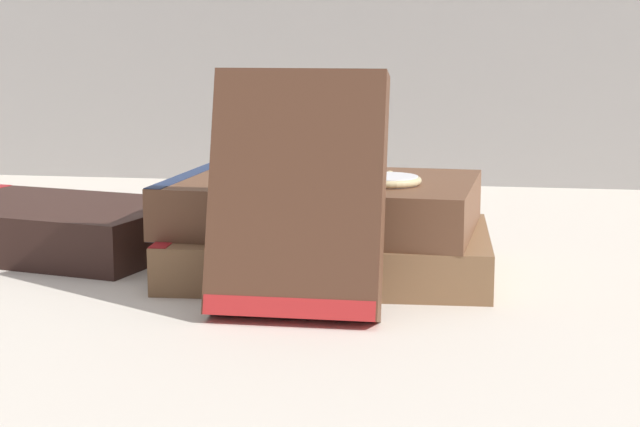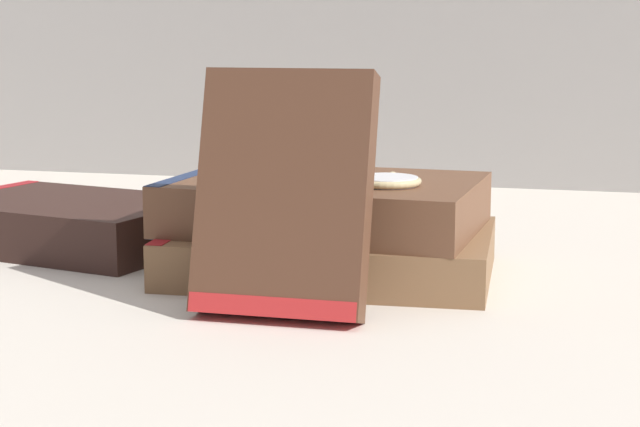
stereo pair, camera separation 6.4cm
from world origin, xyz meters
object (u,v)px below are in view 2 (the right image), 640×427
at_px(book_flat_bottom, 325,252).
at_px(reading_glasses, 294,232).
at_px(book_leaning_front, 284,202).
at_px(pocket_watch, 387,181).
at_px(book_flat_top, 319,203).
at_px(book_side_left, 63,223).

distance_m(book_flat_bottom, reading_glasses, 0.16).
bearing_deg(book_leaning_front, pocket_watch, 65.28).
bearing_deg(book_flat_bottom, reading_glasses, 110.65).
bearing_deg(pocket_watch, reading_glasses, 125.28).
relative_size(book_flat_top, pocket_watch, 4.33).
bearing_deg(pocket_watch, book_leaning_front, -114.72).
bearing_deg(book_flat_bottom, book_flat_top, 130.75).
bearing_deg(book_side_left, book_leaning_front, -20.99).
distance_m(pocket_watch, reading_glasses, 0.20).
height_order(book_side_left, book_leaning_front, book_leaning_front).
relative_size(book_leaning_front, pocket_watch, 2.94).
height_order(pocket_watch, reading_glasses, pocket_watch).
xyz_separation_m(book_leaning_front, reading_glasses, (-0.06, 0.25, -0.07)).
relative_size(book_flat_bottom, pocket_watch, 4.54).
relative_size(book_flat_top, book_leaning_front, 1.47).
bearing_deg(reading_glasses, book_side_left, -159.12).
height_order(book_flat_bottom, book_leaning_front, book_leaning_front).
xyz_separation_m(book_flat_bottom, reading_glasses, (-0.06, 0.14, -0.01)).
bearing_deg(book_flat_top, book_leaning_front, -82.83).
xyz_separation_m(book_flat_bottom, book_leaning_front, (0.00, -0.11, 0.05)).
bearing_deg(book_flat_bottom, pocket_watch, -19.15).
xyz_separation_m(book_side_left, book_leaning_front, (0.23, -0.15, 0.05)).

